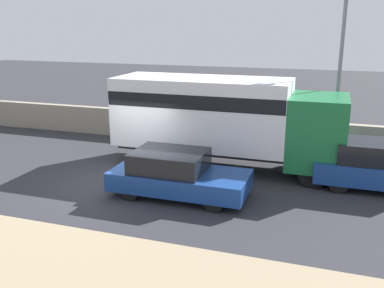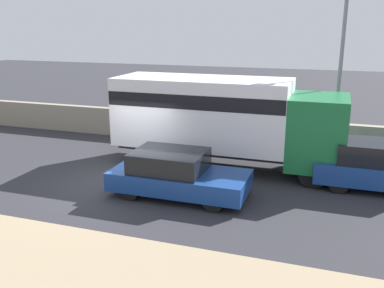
% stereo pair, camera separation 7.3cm
% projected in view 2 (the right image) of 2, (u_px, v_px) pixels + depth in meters
% --- Properties ---
extents(ground_plane, '(80.00, 80.00, 0.00)m').
position_uv_depth(ground_plane, '(124.00, 183.00, 14.11)').
color(ground_plane, '#2D2D33').
extents(stone_wall_backdrop, '(60.00, 0.35, 1.27)m').
position_uv_depth(stone_wall_backdrop, '(182.00, 127.00, 19.05)').
color(stone_wall_backdrop, gray).
rests_on(stone_wall_backdrop, ground_plane).
extents(street_lamp, '(0.56, 0.28, 6.25)m').
position_uv_depth(street_lamp, '(341.00, 64.00, 15.35)').
color(street_lamp, slate).
rests_on(street_lamp, ground_plane).
extents(box_truck, '(8.08, 2.44, 3.22)m').
position_uv_depth(box_truck, '(223.00, 116.00, 15.17)').
color(box_truck, '#196B38').
rests_on(box_truck, ground_plane).
extents(car_hatchback, '(4.15, 1.85, 1.38)m').
position_uv_depth(car_hatchback, '(176.00, 174.00, 12.91)').
color(car_hatchback, navy).
rests_on(car_hatchback, ground_plane).
extents(car_sedan_second, '(4.12, 1.72, 1.53)m').
position_uv_depth(car_sedan_second, '(380.00, 167.00, 13.37)').
color(car_sedan_second, navy).
rests_on(car_sedan_second, ground_plane).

